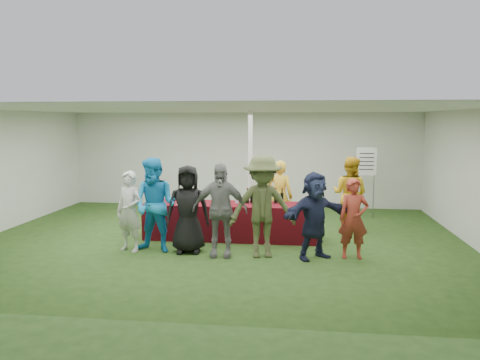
# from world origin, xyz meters

# --- Properties ---
(ground) EXTENTS (60.00, 60.00, 0.00)m
(ground) POSITION_xyz_m (0.00, 0.00, 0.00)
(ground) COLOR #284719
(ground) RESTS_ON ground
(tent) EXTENTS (10.00, 10.00, 10.00)m
(tent) POSITION_xyz_m (0.50, 1.20, 1.35)
(tent) COLOR white
(tent) RESTS_ON ground
(serving_table) EXTENTS (3.60, 0.80, 0.75)m
(serving_table) POSITION_xyz_m (0.19, 0.18, 0.38)
(serving_table) COLOR #540A13
(serving_table) RESTS_ON ground
(wine_bottles) EXTENTS (0.79, 0.14, 0.32)m
(wine_bottles) POSITION_xyz_m (0.88, 0.31, 0.87)
(wine_bottles) COLOR black
(wine_bottles) RESTS_ON serving_table
(wine_glasses) EXTENTS (1.21, 0.12, 0.16)m
(wine_glasses) POSITION_xyz_m (-0.67, -0.08, 0.86)
(wine_glasses) COLOR silver
(wine_glasses) RESTS_ON serving_table
(water_bottle) EXTENTS (0.07, 0.07, 0.23)m
(water_bottle) POSITION_xyz_m (0.32, 0.26, 0.85)
(water_bottle) COLOR silver
(water_bottle) RESTS_ON serving_table
(bar_towel) EXTENTS (0.25, 0.18, 0.03)m
(bar_towel) POSITION_xyz_m (1.73, 0.23, 0.77)
(bar_towel) COLOR white
(bar_towel) RESTS_ON serving_table
(dump_bucket) EXTENTS (0.25, 0.25, 0.18)m
(dump_bucket) POSITION_xyz_m (1.78, -0.04, 0.84)
(dump_bucket) COLOR slate
(dump_bucket) RESTS_ON serving_table
(wine_list_sign) EXTENTS (0.50, 0.03, 1.80)m
(wine_list_sign) POSITION_xyz_m (3.29, 2.68, 1.32)
(wine_list_sign) COLOR slate
(wine_list_sign) RESTS_ON ground
(staff_pourer) EXTENTS (0.66, 0.52, 1.60)m
(staff_pourer) POSITION_xyz_m (1.19, 0.92, 0.80)
(staff_pourer) COLOR gold
(staff_pourer) RESTS_ON ground
(staff_back) EXTENTS (1.02, 0.95, 1.68)m
(staff_back) POSITION_xyz_m (2.74, 1.21, 0.84)
(staff_back) COLOR gold
(staff_back) RESTS_ON ground
(customer_0) EXTENTS (0.65, 0.54, 1.53)m
(customer_0) POSITION_xyz_m (-1.58, -0.96, 0.77)
(customer_0) COLOR silver
(customer_0) RESTS_ON ground
(customer_1) EXTENTS (0.98, 0.83, 1.79)m
(customer_1) POSITION_xyz_m (-1.08, -0.94, 0.89)
(customer_1) COLOR #1787C9
(customer_1) RESTS_ON ground
(customer_2) EXTENTS (0.88, 0.64, 1.65)m
(customer_2) POSITION_xyz_m (-0.46, -0.92, 0.83)
(customer_2) COLOR black
(customer_2) RESTS_ON ground
(customer_3) EXTENTS (1.03, 0.47, 1.72)m
(customer_3) POSITION_xyz_m (0.18, -1.10, 0.86)
(customer_3) COLOR slate
(customer_3) RESTS_ON ground
(customer_4) EXTENTS (1.32, 0.92, 1.86)m
(customer_4) POSITION_xyz_m (0.95, -1.05, 0.93)
(customer_4) COLOR #424A27
(customer_4) RESTS_ON ground
(customer_5) EXTENTS (1.47, 1.22, 1.58)m
(customer_5) POSITION_xyz_m (1.88, -1.04, 0.79)
(customer_5) COLOR #1B213C
(customer_5) RESTS_ON ground
(customer_6) EXTENTS (0.55, 0.38, 1.45)m
(customer_6) POSITION_xyz_m (2.58, -0.93, 0.73)
(customer_6) COLOR maroon
(customer_6) RESTS_ON ground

